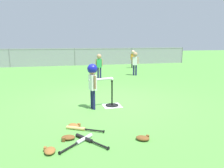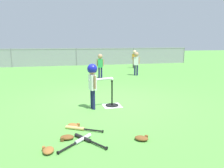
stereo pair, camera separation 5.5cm
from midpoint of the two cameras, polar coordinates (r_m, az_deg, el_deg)
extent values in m
plane|color=#51933D|center=(5.72, -1.85, -4.82)|extent=(60.00, 60.00, 0.00)
cube|color=white|center=(5.42, -0.29, -5.67)|extent=(0.44, 0.44, 0.01)
cylinder|color=black|center=(5.42, -0.29, -5.59)|extent=(0.32, 0.32, 0.03)
cylinder|color=black|center=(5.34, -0.30, -2.32)|extent=(0.04, 0.04, 0.61)
cylinder|color=black|center=(5.28, -0.30, 0.80)|extent=(0.06, 0.06, 0.02)
sphere|color=white|center=(5.27, -0.30, 1.30)|extent=(0.07, 0.07, 0.07)
cylinder|color=#191E4C|center=(5.19, -5.56, -3.92)|extent=(0.07, 0.07, 0.46)
cylinder|color=#191E4C|center=(5.10, -5.10, -4.18)|extent=(0.07, 0.07, 0.46)
cube|color=white|center=(5.05, -5.42, 0.41)|extent=(0.17, 0.23, 0.36)
cylinder|color=#8C6647|center=(5.16, -5.99, 0.92)|extent=(0.05, 0.05, 0.31)
cylinder|color=#8C6647|center=(4.93, -4.82, 0.47)|extent=(0.05, 0.05, 0.31)
sphere|color=#8C6647|center=(5.01, -5.48, 3.68)|extent=(0.20, 0.20, 0.20)
sphere|color=#141999|center=(5.00, -5.48, 3.97)|extent=(0.23, 0.23, 0.23)
cylinder|color=silver|center=(5.13, -3.28, 1.24)|extent=(0.59, 0.21, 0.06)
cylinder|color=#262626|center=(13.26, 5.59, 5.22)|extent=(0.07, 0.07, 0.48)
cylinder|color=#262626|center=(13.27, 5.13, 5.23)|extent=(0.07, 0.07, 0.48)
cube|color=orange|center=(13.23, 5.39, 7.05)|extent=(0.25, 0.20, 0.37)
cylinder|color=beige|center=(13.22, 5.97, 7.16)|extent=(0.05, 0.05, 0.32)
cylinder|color=beige|center=(13.23, 4.81, 7.18)|extent=(0.05, 0.05, 0.32)
sphere|color=beige|center=(13.21, 5.41, 8.36)|extent=(0.21, 0.21, 0.21)
cylinder|color=#191E4C|center=(10.31, 6.16, 3.60)|extent=(0.08, 0.08, 0.49)
cylinder|color=#191E4C|center=(10.32, 5.55, 3.62)|extent=(0.08, 0.08, 0.49)
cube|color=white|center=(10.27, 5.90, 6.02)|extent=(0.25, 0.21, 0.38)
cylinder|color=tan|center=(10.26, 6.66, 6.15)|extent=(0.05, 0.05, 0.33)
cylinder|color=tan|center=(10.29, 5.15, 6.19)|extent=(0.05, 0.05, 0.33)
sphere|color=tan|center=(10.25, 5.94, 7.75)|extent=(0.22, 0.22, 0.22)
cylinder|color=#191E4C|center=(9.52, -3.21, 2.96)|extent=(0.07, 0.07, 0.47)
cylinder|color=#191E4C|center=(9.51, -3.83, 2.95)|extent=(0.07, 0.07, 0.47)
cube|color=green|center=(9.46, -3.55, 5.45)|extent=(0.22, 0.15, 0.36)
cylinder|color=tan|center=(9.47, -2.76, 5.62)|extent=(0.05, 0.05, 0.31)
cylinder|color=tan|center=(9.45, -4.34, 5.59)|extent=(0.05, 0.05, 0.31)
sphere|color=tan|center=(9.44, -3.57, 7.23)|extent=(0.21, 0.21, 0.21)
cylinder|color=silver|center=(3.63, -7.73, -14.05)|extent=(0.30, 0.29, 0.06)
cylinder|color=black|center=(3.39, -11.77, -16.04)|extent=(0.28, 0.26, 0.03)
cylinder|color=black|center=(3.28, -14.04, -17.11)|extent=(0.05, 0.05, 0.05)
cylinder|color=#DBB266|center=(4.06, -9.85, -11.30)|extent=(0.34, 0.23, 0.06)
cylinder|color=black|center=(3.93, -5.07, -11.96)|extent=(0.32, 0.20, 0.03)
cylinder|color=black|center=(3.87, -2.56, -12.27)|extent=(0.04, 0.05, 0.05)
cylinder|color=black|center=(3.66, -7.80, -13.80)|extent=(0.25, 0.32, 0.06)
cylinder|color=black|center=(3.43, -3.74, -15.53)|extent=(0.22, 0.31, 0.03)
cylinder|color=black|center=(3.32, -1.47, -16.45)|extent=(0.05, 0.04, 0.05)
ellipsoid|color=brown|center=(3.71, -11.82, -13.53)|extent=(0.24, 0.19, 0.07)
cube|color=brown|center=(3.65, -13.01, -13.99)|extent=(0.06, 0.05, 0.06)
ellipsoid|color=brown|center=(3.37, -16.41, -16.40)|extent=(0.17, 0.23, 0.07)
cube|color=brown|center=(3.43, -17.57, -15.91)|extent=(0.04, 0.05, 0.06)
ellipsoid|color=brown|center=(3.64, 7.58, -13.87)|extent=(0.27, 0.26, 0.07)
cube|color=brown|center=(3.69, 8.85, -13.52)|extent=(0.06, 0.06, 0.06)
ellipsoid|color=brown|center=(4.17, -10.39, -10.64)|extent=(0.27, 0.27, 0.07)
cube|color=brown|center=(4.17, -9.02, -10.57)|extent=(0.06, 0.06, 0.06)
cylinder|color=slate|center=(14.97, -25.34, 6.17)|extent=(0.06, 0.06, 1.15)
cylinder|color=slate|center=(14.75, -9.81, 7.00)|extent=(0.06, 0.06, 1.15)
cylinder|color=slate|center=(15.59, 5.12, 7.32)|extent=(0.06, 0.06, 1.15)
cylinder|color=slate|center=(17.34, 17.79, 7.21)|extent=(0.06, 0.06, 1.15)
cube|color=gray|center=(14.72, -9.87, 9.01)|extent=(16.00, 0.03, 0.03)
cube|color=gray|center=(14.75, -9.81, 7.00)|extent=(16.00, 0.01, 1.15)
camera|label=1|loc=(0.03, -90.30, -0.06)|focal=34.92mm
camera|label=2|loc=(0.03, 89.70, 0.06)|focal=34.92mm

